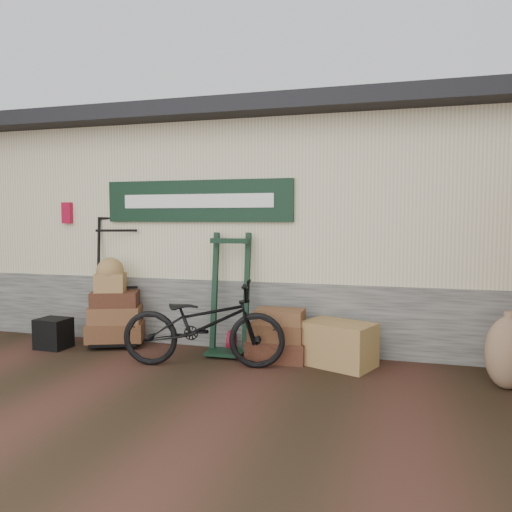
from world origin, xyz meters
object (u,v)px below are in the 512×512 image
Objects in this scene: suitcase_stack at (277,334)px; bicycle at (203,319)px; wicker_hamper at (339,344)px; green_barrow at (229,294)px; black_trunk at (53,333)px; porter_trolley at (117,279)px.

suitcase_stack is 0.94m from bicycle.
suitcase_stack is 0.75m from wicker_hamper.
suitcase_stack is 0.91× the size of wicker_hamper.
wicker_hamper is 1.61m from bicycle.
green_barrow is 2.14× the size of suitcase_stack.
wicker_hamper is 0.41× the size of bicycle.
bicycle reaches higher than suitcase_stack.
suitcase_stack is at bearing -67.73° from bicycle.
black_trunk is at bearing -172.01° from green_barrow.
wicker_hamper is (3.07, -0.26, -0.63)m from porter_trolley.
porter_trolley is 1.08m from black_trunk.
suitcase_stack is at bearing -12.02° from green_barrow.
porter_trolley is at bearing 54.78° from bicycle.
porter_trolley is at bearing 174.44° from suitcase_stack.
suitcase_stack is at bearing 5.37° from black_trunk.
bicycle is at bearing -45.77° from porter_trolley.
wicker_hamper is (1.40, -0.15, -0.51)m from green_barrow.
porter_trolley reaches higher than suitcase_stack.
porter_trolley is 2.40m from suitcase_stack.
bicycle is (-0.11, -0.61, -0.21)m from green_barrow.
suitcase_stack is 1.79× the size of black_trunk.
green_barrow is 2.43m from black_trunk.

